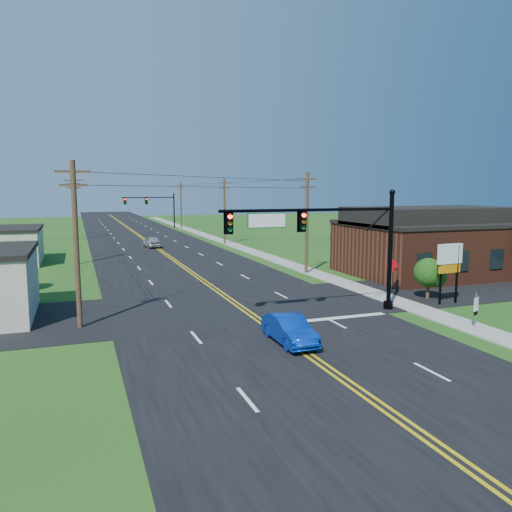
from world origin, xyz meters
name	(u,v)px	position (x,y,z in m)	size (l,w,h in m)	color
ground	(322,368)	(0.00, 0.00, 0.00)	(260.00, 260.00, 0.00)	#194814
road_main	(151,245)	(0.00, 50.00, 0.02)	(16.00, 220.00, 0.04)	black
road_cross	(236,306)	(0.00, 12.00, 0.02)	(70.00, 10.00, 0.04)	black
sidewalk	(248,250)	(10.50, 40.00, 0.04)	(2.00, 160.00, 0.08)	gray
signal_mast_main	(326,236)	(4.34, 8.00, 4.75)	(11.30, 0.60, 7.48)	black
signal_mast_far	(152,205)	(4.44, 80.00, 4.55)	(10.98, 0.60, 7.48)	black
brick_building	(430,248)	(20.00, 18.00, 2.35)	(14.20, 11.20, 4.70)	#512417
utility_pole_left_a	(76,242)	(-9.50, 10.00, 4.72)	(1.80, 0.28, 9.00)	#382619
utility_pole_left_b	(75,217)	(-9.50, 35.00, 4.72)	(1.80, 0.28, 9.00)	#382619
utility_pole_left_c	(75,208)	(-9.50, 62.00, 4.72)	(1.80, 0.28, 9.00)	#382619
utility_pole_right_a	(307,221)	(9.80, 22.00, 4.72)	(1.80, 0.28, 9.00)	#382619
utility_pole_right_b	(225,210)	(9.80, 48.00, 4.72)	(1.80, 0.28, 9.00)	#382619
utility_pole_right_c	(181,204)	(9.80, 78.00, 4.72)	(1.80, 0.28, 9.00)	#382619
tree_right_back	(345,238)	(16.00, 26.00, 2.60)	(3.00, 3.00, 4.10)	#382619
shrub_corner	(428,273)	(13.00, 9.50, 1.85)	(2.00, 2.00, 2.86)	#382619
tree_left	(12,263)	(-14.00, 22.00, 2.16)	(2.40, 2.40, 3.37)	#382619
blue_car	(289,330)	(0.08, 3.58, 0.68)	(1.44, 4.13, 1.36)	#072EA1
distant_car	(152,242)	(-0.30, 47.13, 0.72)	(1.70, 4.23, 1.44)	#AFAEB3
route_sign	(476,308)	(10.58, 2.59, 1.16)	(0.47, 0.22, 1.98)	slate
stop_sign	(392,269)	(11.80, 11.98, 1.79)	(0.86, 0.30, 2.49)	slate
pylon_sign	(450,260)	(13.26, 7.82, 2.91)	(1.95, 0.46, 3.98)	black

